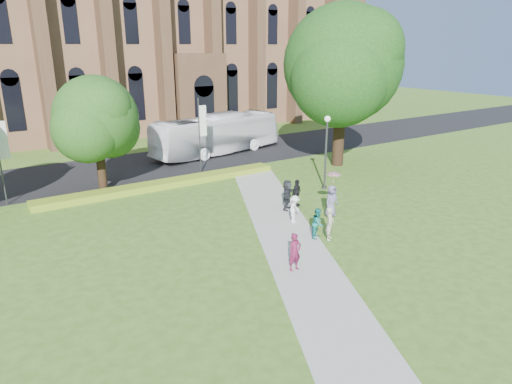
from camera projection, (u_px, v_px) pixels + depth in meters
ground at (299, 243)px, 23.81m from camera, size 160.00×160.00×0.00m
road at (155, 164)px, 39.67m from camera, size 160.00×10.00×0.02m
footpath at (288, 236)px, 24.60m from camera, size 15.58×28.54×0.04m
flower_hedge at (164, 184)px, 33.16m from camera, size 18.00×1.40×0.45m
cathedral at (165, 19)px, 56.60m from camera, size 52.60×18.25×28.00m
streetlamp at (326, 144)px, 31.91m from camera, size 0.44×0.44×5.24m
large_tree at (343, 65)px, 36.81m from camera, size 9.60×9.60×13.20m
street_tree_1 at (96, 118)px, 30.55m from camera, size 5.60×5.60×8.05m
banner_pole_0 at (201, 131)px, 35.94m from camera, size 0.70×0.10×6.00m
banner_pole_1 at (1, 153)px, 28.56m from camera, size 0.70×0.10×6.00m
tour_coach at (217, 134)px, 42.86m from camera, size 13.59×5.28×3.69m
pedestrian_0 at (295, 252)px, 20.63m from camera, size 0.65×0.43×1.79m
pedestrian_1 at (318, 223)px, 24.16m from camera, size 1.01×0.96×1.65m
pedestrian_2 at (295, 209)px, 26.27m from camera, size 1.21×1.04×1.62m
pedestrian_3 at (297, 193)px, 28.91m from camera, size 1.12×0.82×1.77m
pedestrian_4 at (331, 201)px, 27.20m from camera, size 1.02×0.74×1.93m
pedestrian_5 at (287, 195)px, 28.28m from camera, size 1.74×1.58×1.93m
pedestrian_6 at (330, 224)px, 23.91m from camera, size 0.78×0.74×1.79m
parasol at (334, 179)px, 26.97m from camera, size 0.97×0.97×0.71m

